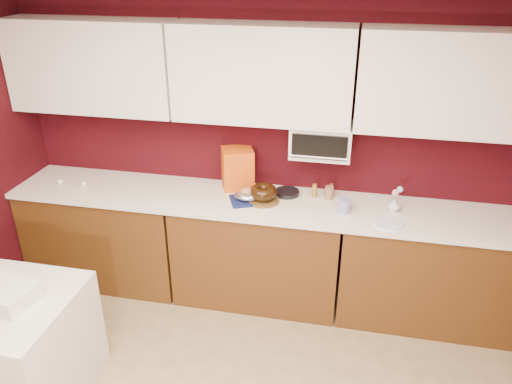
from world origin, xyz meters
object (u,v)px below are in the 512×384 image
object	(u,v)px
foil_ham_nest	(247,195)
coffee_mug	(345,204)
dining_table	(2,346)
bundt_cake	(263,192)
blue_jar	(344,205)
toaster_oven	(321,140)
pandoro_box	(238,168)
newspaper_stack	(8,295)
flower_vase	(394,204)

from	to	relation	value
foil_ham_nest	coffee_mug	xyz separation A→B (m)	(0.74, 0.02, -0.01)
dining_table	foil_ham_nest	distance (m)	1.95
bundt_cake	dining_table	bearing A→B (deg)	-137.30
blue_jar	coffee_mug	bearing A→B (deg)	87.93
toaster_oven	coffee_mug	size ratio (longest dim) A/B	4.91
dining_table	pandoro_box	bearing A→B (deg)	52.46
bundt_cake	pandoro_box	xyz separation A→B (m)	(-0.25, 0.22, 0.09)
toaster_oven	foil_ham_nest	world-z (taller)	toaster_oven
bundt_cake	blue_jar	world-z (taller)	bundt_cake
toaster_oven	newspaper_stack	bearing A→B (deg)	-138.48
pandoro_box	flower_vase	distance (m)	1.25
flower_vase	toaster_oven	bearing A→B (deg)	167.61
dining_table	newspaper_stack	bearing A→B (deg)	0.35
dining_table	coffee_mug	distance (m)	2.52
coffee_mug	flower_vase	xyz separation A→B (m)	(0.36, 0.05, 0.01)
toaster_oven	flower_vase	size ratio (longest dim) A/B	4.02
pandoro_box	flower_vase	xyz separation A→B (m)	(1.24, -0.17, -0.11)
coffee_mug	newspaper_stack	bearing A→B (deg)	-145.27
dining_table	coffee_mug	bearing A→B (deg)	32.74
flower_vase	bundt_cake	bearing A→B (deg)	-177.20
toaster_oven	coffee_mug	world-z (taller)	toaster_oven
coffee_mug	bundt_cake	bearing A→B (deg)	179.65
newspaper_stack	dining_table	bearing A→B (deg)	-179.65
toaster_oven	coffee_mug	distance (m)	0.51
bundt_cake	newspaper_stack	distance (m)	1.86
toaster_oven	pandoro_box	size ratio (longest dim) A/B	1.36
bundt_cake	newspaper_stack	bearing A→B (deg)	-134.16
foil_ham_nest	blue_jar	size ratio (longest dim) A/B	1.83
dining_table	coffee_mug	world-z (taller)	coffee_mug
toaster_oven	dining_table	bearing A→B (deg)	-140.87
blue_jar	flower_vase	distance (m)	0.38
coffee_mug	blue_jar	distance (m)	0.05
pandoro_box	coffee_mug	xyz separation A→B (m)	(0.87, -0.22, -0.12)
toaster_oven	blue_jar	distance (m)	0.52
toaster_oven	foil_ham_nest	xyz separation A→B (m)	(-0.53, -0.20, -0.42)
pandoro_box	newspaper_stack	distance (m)	1.88
foil_ham_nest	coffee_mug	world-z (taller)	same
blue_jar	bundt_cake	bearing A→B (deg)	175.35
pandoro_box	coffee_mug	world-z (taller)	pandoro_box
coffee_mug	newspaper_stack	size ratio (longest dim) A/B	0.30
blue_jar	toaster_oven	bearing A→B (deg)	133.35
dining_table	pandoro_box	world-z (taller)	pandoro_box
toaster_oven	dining_table	size ratio (longest dim) A/B	0.45
toaster_oven	bundt_cake	size ratio (longest dim) A/B	2.11
coffee_mug	blue_jar	world-z (taller)	blue_jar
dining_table	foil_ham_nest	size ratio (longest dim) A/B	4.91
blue_jar	flower_vase	bearing A→B (deg)	15.23
foil_ham_nest	flower_vase	world-z (taller)	flower_vase
pandoro_box	toaster_oven	bearing A→B (deg)	-25.14
pandoro_box	bundt_cake	bearing A→B (deg)	-62.06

